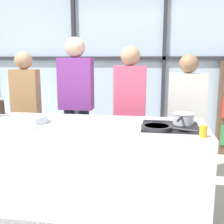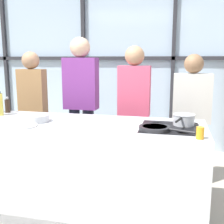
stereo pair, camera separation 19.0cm
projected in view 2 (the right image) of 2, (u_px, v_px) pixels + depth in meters
The scene contains 13 objects.
ground_plane at pixel (87, 210), 2.89m from camera, with size 18.00×18.00×0.00m, color #BCB29E.
back_window_wall at pixel (127, 66), 4.80m from camera, with size 6.40×0.10×2.80m.
demo_island at pixel (87, 168), 2.80m from camera, with size 2.28×0.85×0.92m.
spectator_far_left at pixel (33, 103), 3.76m from camera, with size 0.36×0.23×1.62m.
spectator_center_left at pixel (81, 98), 3.59m from camera, with size 0.43×0.25×1.79m.
spectator_center_right at pixel (134, 104), 3.44m from camera, with size 0.39×0.24×1.68m.
spectator_far_right at pixel (191, 114), 3.31m from camera, with size 0.43×0.22×1.58m.
frying_pan at pixel (156, 128), 2.44m from camera, with size 0.48×0.28×0.04m.
saucepan at pixel (184, 119), 2.62m from camera, with size 0.20×0.37×0.10m.
white_plate at pixel (22, 126), 2.57m from camera, with size 0.27×0.27×0.01m, color white.
mixing_bowl at pixel (35, 118), 2.77m from camera, with size 0.28×0.28×0.07m.
pepper_grinder at pixel (7, 105), 3.24m from camera, with size 0.06×0.06×0.19m.
juice_glass_near at pixel (200, 133), 2.17m from camera, with size 0.06×0.06×0.10m, color orange.
Camera 2 is at (0.85, -2.52, 1.53)m, focal length 45.00 mm.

